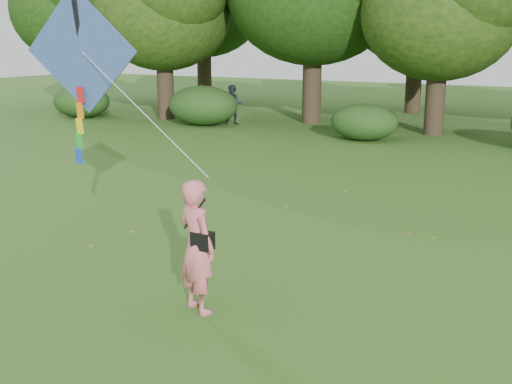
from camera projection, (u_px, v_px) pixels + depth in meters
The scene contains 7 objects.
ground at pixel (213, 332), 8.76m from camera, with size 100.00×100.00×0.00m, color #265114.
man_kite_flyer at pixel (197, 247), 9.24m from camera, with size 0.72×0.47×1.98m, color #DF6971.
bystander_left at pixel (233, 105), 29.62m from camera, with size 0.88×0.69×1.82m, color #262933.
crossbody_bag at pixel (202, 240), 9.12m from camera, with size 0.43×0.20×0.75m.
flying_kite at pixel (81, 55), 10.36m from camera, with size 3.87×0.93×2.90m.
shrub_band at pixel (453, 122), 23.86m from camera, with size 39.15×3.22×1.88m.
fallen_leaves at pixel (313, 246), 12.35m from camera, with size 9.02×11.32×0.01m.
Camera 1 is at (4.43, -6.77, 3.91)m, focal length 45.00 mm.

